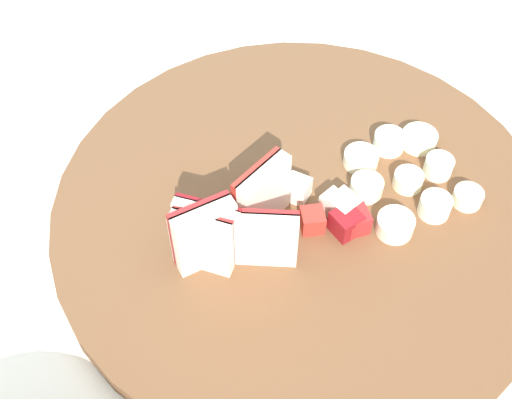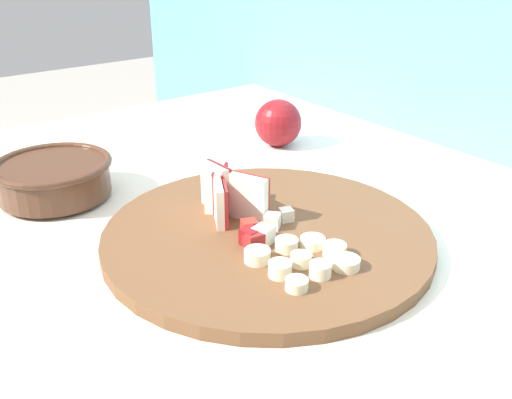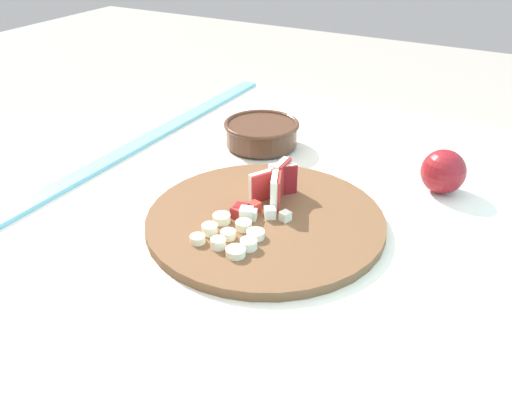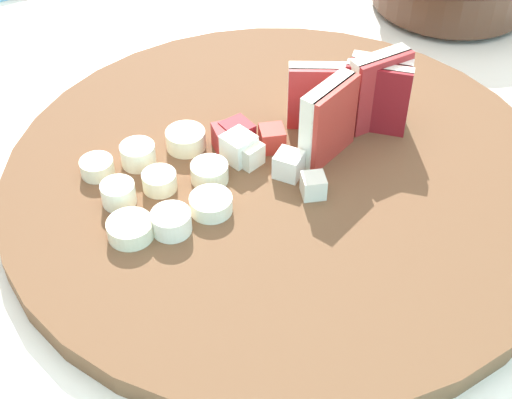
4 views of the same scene
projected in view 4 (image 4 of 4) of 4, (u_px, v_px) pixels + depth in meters
cutting_board at (282, 177)px, 0.52m from camera, size 0.40×0.40×0.02m
apple_wedge_fan at (356, 100)px, 0.53m from camera, size 0.10×0.07×0.06m
apple_dice_pile at (253, 148)px, 0.52m from camera, size 0.05×0.09×0.02m
banana_slice_rows at (160, 183)px, 0.50m from camera, size 0.09×0.10×0.02m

